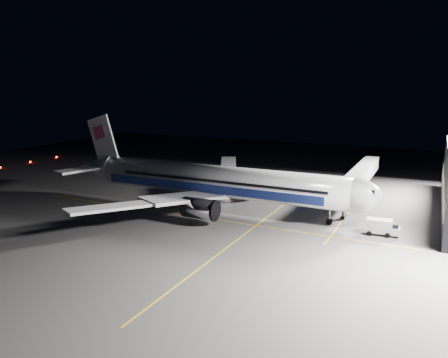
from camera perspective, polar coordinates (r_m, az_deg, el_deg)
ground at (r=80.45m, az=-0.84°, el=-3.93°), size 200.00×200.00×0.00m
guide_line_main at (r=76.64m, az=5.88°, el=-4.81°), size 0.25×80.00×0.01m
guide_line_cross at (r=75.36m, az=-2.90°, el=-5.06°), size 70.00×0.25×0.01m
guide_line_side at (r=83.08m, az=16.10°, el=-3.90°), size 0.25×40.00×0.01m
airliner at (r=79.66m, az=-1.54°, el=-0.27°), size 61.48×54.22×16.64m
jet_bridge at (r=89.77m, az=17.18°, el=0.22°), size 3.60×34.40×6.30m
service_truck at (r=70.49m, az=19.94°, el=-5.88°), size 4.99×2.47×2.47m
baggage_tug at (r=90.83m, az=0.76°, el=-1.55°), size 2.59×2.19×1.72m
safety_cone_a at (r=84.91m, az=1.01°, el=-2.86°), size 0.40×0.40×0.60m
safety_cone_b at (r=91.10m, az=-0.56°, el=-1.83°), size 0.40×0.40×0.59m
safety_cone_c at (r=88.79m, az=4.39°, el=-2.26°), size 0.34×0.34×0.51m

